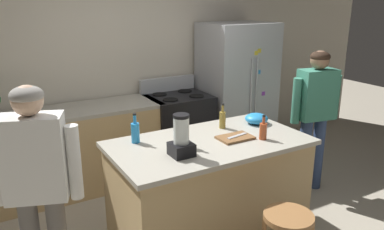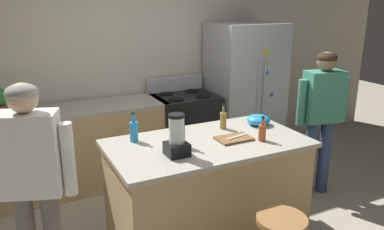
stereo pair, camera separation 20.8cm
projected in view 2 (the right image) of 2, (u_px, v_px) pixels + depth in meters
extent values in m
cube|color=beige|center=(133.00, 61.00, 4.83)|extent=(8.00, 0.10, 2.70)
cube|color=tan|center=(207.00, 194.00, 3.42)|extent=(1.62, 0.86, 0.91)
cube|color=#B2AD9E|center=(208.00, 143.00, 3.28)|extent=(1.68, 0.92, 0.04)
cube|color=tan|center=(80.00, 150.00, 4.41)|extent=(2.00, 0.64, 0.91)
cube|color=#B2AD9E|center=(77.00, 109.00, 4.27)|extent=(2.00, 0.64, 0.04)
cube|color=#B7BABF|center=(245.00, 92.00, 5.16)|extent=(0.90, 0.70, 1.81)
cylinder|color=#B7BABF|center=(259.00, 92.00, 4.80)|extent=(0.02, 0.02, 0.81)
cylinder|color=#B7BABF|center=(264.00, 91.00, 4.83)|extent=(0.02, 0.02, 0.81)
cube|color=#268CD8|center=(267.00, 73.00, 4.80)|extent=(0.05, 0.01, 0.05)
cube|color=yellow|center=(264.00, 54.00, 4.70)|extent=(0.05, 0.01, 0.05)
cube|color=purple|center=(271.00, 95.00, 4.92)|extent=(0.05, 0.01, 0.05)
cube|color=yellow|center=(267.00, 51.00, 4.71)|extent=(0.05, 0.01, 0.05)
cube|color=black|center=(185.00, 132.00, 4.93)|extent=(0.76, 0.64, 0.95)
cube|color=black|center=(196.00, 144.00, 4.67)|extent=(0.60, 0.01, 0.24)
cube|color=#B7BABF|center=(175.00, 84.00, 5.01)|extent=(0.76, 0.06, 0.18)
cylinder|color=black|center=(176.00, 99.00, 4.59)|extent=(0.18, 0.18, 0.01)
cylinder|color=black|center=(203.00, 96.00, 4.74)|extent=(0.18, 0.18, 0.01)
cylinder|color=black|center=(166.00, 94.00, 4.84)|extent=(0.18, 0.18, 0.01)
cylinder|color=black|center=(192.00, 91.00, 4.99)|extent=(0.18, 0.18, 0.01)
cube|color=white|center=(30.00, 154.00, 2.62)|extent=(0.45, 0.34, 0.58)
cylinder|color=white|center=(68.00, 159.00, 2.66)|extent=(0.12, 0.12, 0.53)
sphere|color=#D8AD8C|center=(22.00, 98.00, 2.50)|extent=(0.26, 0.26, 0.20)
ellipsoid|color=gray|center=(22.00, 93.00, 2.49)|extent=(0.27, 0.27, 0.12)
cylinder|color=#384C7A|center=(324.00, 156.00, 4.31)|extent=(0.15, 0.15, 0.84)
cylinder|color=#384C7A|center=(310.00, 158.00, 4.27)|extent=(0.15, 0.15, 0.84)
cube|color=#3F8C72|center=(323.00, 96.00, 4.09)|extent=(0.43, 0.29, 0.54)
cylinder|color=#3F8C72|center=(343.00, 99.00, 4.17)|extent=(0.11, 0.11, 0.49)
cylinder|color=#3F8C72|center=(302.00, 103.00, 4.04)|extent=(0.11, 0.11, 0.49)
sphere|color=#8C664C|center=(327.00, 61.00, 3.98)|extent=(0.23, 0.23, 0.20)
ellipsoid|color=#332319|center=(327.00, 58.00, 3.97)|extent=(0.25, 0.25, 0.12)
cylinder|color=#9E6B3D|center=(282.00, 220.00, 2.72)|extent=(0.36, 0.36, 0.04)
cylinder|color=brown|center=(0.00, 111.00, 3.93)|extent=(0.14, 0.14, 0.12)
cube|color=black|center=(177.00, 149.00, 2.98)|extent=(0.17, 0.17, 0.10)
cylinder|color=silver|center=(177.00, 130.00, 2.93)|extent=(0.12, 0.12, 0.21)
cylinder|color=black|center=(176.00, 116.00, 2.90)|extent=(0.12, 0.12, 0.02)
cylinder|color=#2D6638|center=(181.00, 136.00, 3.14)|extent=(0.07, 0.07, 0.18)
cylinder|color=#2D6638|center=(181.00, 121.00, 3.10)|extent=(0.03, 0.03, 0.08)
cylinder|color=black|center=(181.00, 115.00, 3.09)|extent=(0.03, 0.03, 0.02)
cylinder|color=#B24C26|center=(262.00, 133.00, 3.27)|extent=(0.06, 0.06, 0.14)
cylinder|color=#B24C26|center=(263.00, 122.00, 3.24)|extent=(0.02, 0.02, 0.06)
cylinder|color=black|center=(263.00, 117.00, 3.23)|extent=(0.03, 0.03, 0.02)
cylinder|color=olive|center=(223.00, 121.00, 3.57)|extent=(0.06, 0.06, 0.15)
cylinder|color=olive|center=(223.00, 109.00, 3.54)|extent=(0.02, 0.02, 0.07)
cylinder|color=black|center=(224.00, 105.00, 3.52)|extent=(0.03, 0.03, 0.02)
cylinder|color=#268CD8|center=(134.00, 132.00, 3.25)|extent=(0.07, 0.07, 0.17)
cylinder|color=#268CD8|center=(133.00, 118.00, 3.22)|extent=(0.03, 0.03, 0.07)
cylinder|color=black|center=(133.00, 113.00, 3.21)|extent=(0.03, 0.03, 0.02)
ellipsoid|color=#268CD8|center=(258.00, 120.00, 3.68)|extent=(0.22, 0.22, 0.10)
cube|color=brown|center=(234.00, 139.00, 3.31)|extent=(0.30, 0.20, 0.02)
cube|color=#B7BABF|center=(236.00, 137.00, 3.32)|extent=(0.22, 0.07, 0.01)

